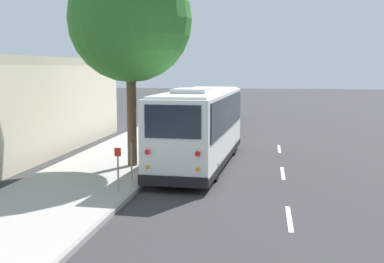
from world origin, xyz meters
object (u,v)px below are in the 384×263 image
sign_post_near (118,169)px  parked_sedan_navy (228,113)px  shuttle_bus (200,124)px  parked_sedan_black (217,121)px  street_tree (131,12)px  sign_post_far (132,162)px

sign_post_near → parked_sedan_navy: bearing=-4.0°
shuttle_bus → parked_sedan_black: 12.39m
street_tree → sign_post_far: 6.45m
street_tree → sign_post_far: size_ratio=6.69×
street_tree → sign_post_near: (-4.54, -0.77, -5.62)m
street_tree → shuttle_bus: bearing=-71.3°
parked_sedan_navy → sign_post_far: sign_post_far is taller
parked_sedan_black → sign_post_far: size_ratio=3.38×
street_tree → sign_post_far: (-2.92, -0.77, -5.69)m
shuttle_bus → parked_sedan_black: shuttle_bus is taller
sign_post_near → parked_sedan_black: bearing=-4.6°
parked_sedan_navy → sign_post_near: 24.24m
parked_sedan_black → sign_post_far: bearing=178.9°
street_tree → parked_sedan_navy: bearing=-7.1°
parked_sedan_black → shuttle_bus: bearing=-173.4°
parked_sedan_black → sign_post_near: sign_post_near is taller
sign_post_far → street_tree: bearing=14.7°
sign_post_far → sign_post_near: bearing=180.0°
parked_sedan_navy → parked_sedan_black: bearing=177.5°
parked_sedan_black → street_tree: size_ratio=0.51×
parked_sedan_black → parked_sedan_navy: bearing=1.5°
parked_sedan_navy → sign_post_near: sign_post_near is taller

